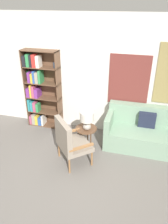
{
  "coord_description": "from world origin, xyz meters",
  "views": [
    {
      "loc": [
        1.14,
        -2.62,
        2.91
      ],
      "look_at": [
        0.11,
        1.11,
        0.9
      ],
      "focal_mm": 35.0,
      "sensor_mm": 36.0,
      "label": 1
    }
  ],
  "objects_px": {
    "bookshelf": "(39,90)",
    "table_lamp": "(87,119)",
    "armchair": "(69,140)",
    "side_table": "(86,131)",
    "couch": "(145,133)"
  },
  "relations": [
    {
      "from": "bookshelf",
      "to": "side_table",
      "type": "distance_m",
      "value": 1.64
    },
    {
      "from": "bookshelf",
      "to": "couch",
      "type": "height_order",
      "value": "bookshelf"
    },
    {
      "from": "armchair",
      "to": "side_table",
      "type": "relative_size",
      "value": 1.81
    },
    {
      "from": "couch",
      "to": "table_lamp",
      "type": "bearing_deg",
      "value": -155.97
    },
    {
      "from": "bookshelf",
      "to": "armchair",
      "type": "relative_size",
      "value": 2.0
    },
    {
      "from": "bookshelf",
      "to": "table_lamp",
      "type": "relative_size",
      "value": 4.7
    },
    {
      "from": "couch",
      "to": "side_table",
      "type": "height_order",
      "value": "couch"
    },
    {
      "from": "bookshelf",
      "to": "armchair",
      "type": "height_order",
      "value": "bookshelf"
    },
    {
      "from": "armchair",
      "to": "table_lamp",
      "type": "distance_m",
      "value": 0.58
    },
    {
      "from": "bookshelf",
      "to": "table_lamp",
      "type": "distance_m",
      "value": 1.62
    },
    {
      "from": "couch",
      "to": "table_lamp",
      "type": "relative_size",
      "value": 4.17
    },
    {
      "from": "armchair",
      "to": "side_table",
      "type": "xyz_separation_m",
      "value": [
        0.2,
        0.52,
        -0.08
      ]
    },
    {
      "from": "armchair",
      "to": "couch",
      "type": "xyz_separation_m",
      "value": [
        1.41,
        1.0,
        -0.21
      ]
    },
    {
      "from": "bookshelf",
      "to": "couch",
      "type": "distance_m",
      "value": 2.68
    },
    {
      "from": "armchair",
      "to": "table_lamp",
      "type": "height_order",
      "value": "armchair"
    }
  ]
}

